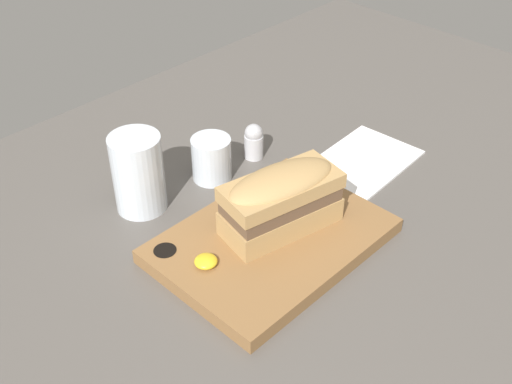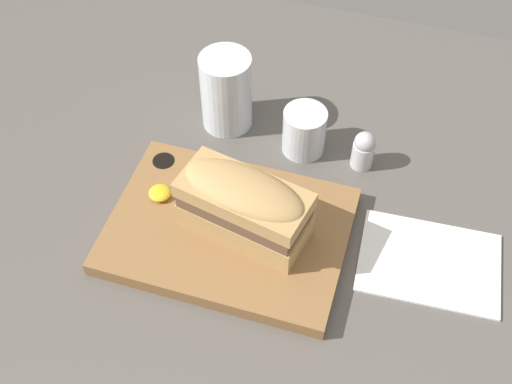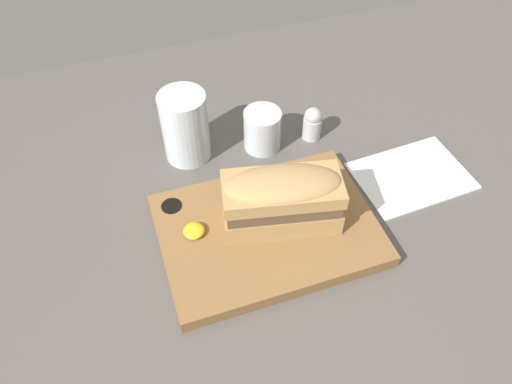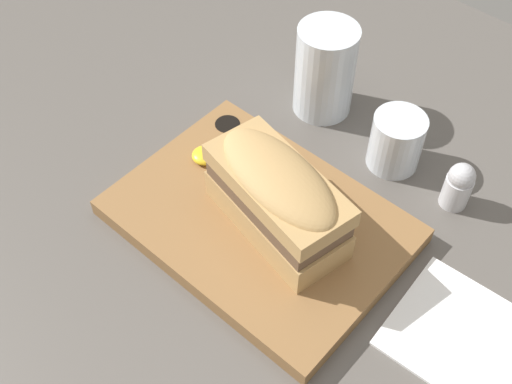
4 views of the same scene
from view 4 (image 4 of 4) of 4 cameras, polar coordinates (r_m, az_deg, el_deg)
name	(u,v)px [view 4 (image 4 of 4)]	position (r cm, az deg, el deg)	size (l,w,h in cm)	color
dining_table	(330,263)	(73.87, 6.63, -6.31)	(153.81, 106.11, 2.00)	#56514C
serving_board	(259,221)	(74.17, 0.27, -2.56)	(32.14, 23.17, 2.31)	olive
sandwich	(277,195)	(68.40, 1.92, -0.27)	(18.26, 11.05, 9.70)	tan
mustard_dollop	(204,156)	(78.50, -4.66, 3.21)	(3.16, 3.16, 1.27)	gold
water_glass	(324,75)	(85.48, 6.11, 10.27)	(7.90, 7.90, 12.62)	silver
wine_glass	(396,143)	(80.80, 12.33, 4.31)	(6.54, 6.54, 7.38)	silver
napkin	(482,348)	(70.78, 19.45, -12.98)	(19.24, 14.26, 0.40)	white
salt_shaker	(458,185)	(78.42, 17.56, 0.58)	(3.32, 3.32, 6.40)	silver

